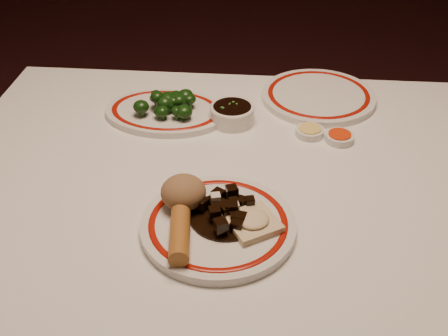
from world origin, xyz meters
TOP-DOWN VIEW (x-y plane):
  - dining_table at (0.00, 0.00)m, footprint 1.20×0.90m
  - main_plate at (-0.01, -0.17)m, footprint 0.36×0.36m
  - rice_mound at (-0.08, -0.13)m, footprint 0.08×0.08m
  - spring_roll at (-0.07, -0.23)m, footprint 0.05×0.13m
  - fried_wonton at (0.05, -0.18)m, footprint 0.11×0.11m
  - stirfry_heap at (0.00, -0.15)m, footprint 0.13×0.13m
  - broccoli_plate at (-0.17, 0.22)m, footprint 0.31×0.27m
  - broccoli_pile at (-0.16, 0.21)m, footprint 0.14×0.11m
  - soy_bowl at (-0.01, 0.20)m, footprint 0.10×0.10m
  - sweet_sour_dish at (0.23, 0.14)m, footprint 0.06×0.06m
  - mustard_dish at (0.16, 0.16)m, footprint 0.06×0.06m
  - far_plate at (0.19, 0.33)m, footprint 0.32×0.32m

SIDE VIEW (x-z plane):
  - dining_table at x=0.00m, z-range 0.28..1.03m
  - sweet_sour_dish at x=0.23m, z-range 0.75..0.77m
  - mustard_dish at x=0.16m, z-range 0.75..0.77m
  - broccoli_plate at x=-0.17m, z-range 0.75..0.77m
  - far_plate at x=0.19m, z-range 0.75..0.77m
  - main_plate at x=-0.01m, z-range 0.75..0.77m
  - soy_bowl at x=-0.01m, z-range 0.75..0.79m
  - fried_wonton at x=0.05m, z-range 0.77..0.79m
  - stirfry_heap at x=0.00m, z-range 0.76..0.79m
  - spring_roll at x=-0.07m, z-range 0.77..0.80m
  - broccoli_pile at x=-0.16m, z-range 0.76..0.81m
  - rice_mound at x=-0.08m, z-range 0.77..0.83m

